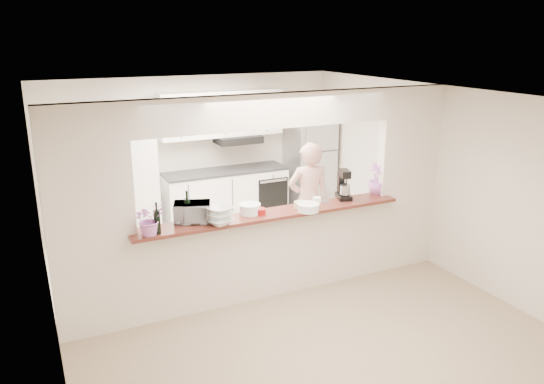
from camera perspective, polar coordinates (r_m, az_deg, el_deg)
floor at (r=6.81m, az=-0.21°, el=-10.82°), size 6.00×6.00×0.00m
tile_overlay at (r=8.10m, az=-4.95°, el=-6.20°), size 5.00×2.90×0.01m
partition at (r=6.27m, az=-0.23°, el=1.30°), size 5.00×0.15×2.50m
bar_counter at (r=6.56m, az=-0.20°, el=-6.37°), size 3.40×0.38×1.09m
kitchen_cabinets at (r=8.80m, az=-8.96°, el=2.17°), size 3.15×0.62×2.25m
refrigerator at (r=9.62m, az=4.05°, el=2.81°), size 0.75×0.70×1.70m
flower_left at (r=5.74m, az=-13.07°, el=-2.85°), size 0.38×0.35×0.35m
wine_bottle_a at (r=5.77m, az=-12.25°, el=-3.12°), size 0.07×0.07×0.35m
wine_bottle_b at (r=6.06m, az=-9.09°, el=-1.91°), size 0.07×0.07×0.37m
toaster_oven at (r=6.07m, az=-8.58°, el=-2.17°), size 0.48×0.40×0.23m
serving_bowls at (r=5.95m, az=-5.63°, el=-2.56°), size 0.35×0.35×0.21m
plate_stack_a at (r=6.29m, az=-2.40°, el=-1.82°), size 0.26×0.26×0.12m
plate_stack_b at (r=6.39m, az=3.92°, el=-1.66°), size 0.27×0.27×0.10m
red_bowl at (r=6.29m, az=-1.34°, el=-2.08°), size 0.15×0.15×0.07m
tan_bowl at (r=6.52m, az=3.07°, el=-1.38°), size 0.16×0.16×0.07m
utensil_caddy at (r=6.73m, az=5.24°, el=-0.41°), size 0.25×0.19×0.20m
stand_mixer at (r=6.89m, az=7.72°, el=0.68°), size 0.24×0.30×0.39m
flower_right at (r=7.16m, az=11.25°, el=1.46°), size 0.32×0.32×0.43m
person at (r=7.57m, az=3.94°, el=-1.03°), size 0.67×0.49×1.70m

